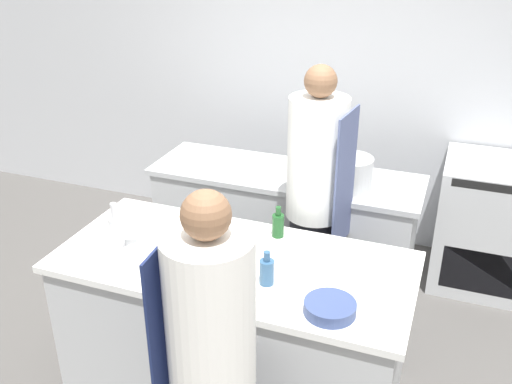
# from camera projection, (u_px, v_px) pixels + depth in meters

# --- Properties ---
(ground_plane) EXTENTS (16.00, 16.00, 0.00)m
(ground_plane) POSITION_uv_depth(u_px,v_px,m) (236.00, 384.00, 3.49)
(ground_plane) COLOR #4C4947
(wall_back) EXTENTS (8.00, 0.06, 2.80)m
(wall_back) POSITION_uv_depth(u_px,v_px,m) (332.00, 77.00, 4.69)
(wall_back) COLOR silver
(wall_back) RESTS_ON ground_plane
(prep_counter) EXTENTS (1.95, 0.90, 0.89)m
(prep_counter) POSITION_uv_depth(u_px,v_px,m) (235.00, 325.00, 3.30)
(prep_counter) COLOR #B7BABC
(prep_counter) RESTS_ON ground_plane
(pass_counter) EXTENTS (1.99, 0.65, 0.89)m
(pass_counter) POSITION_uv_depth(u_px,v_px,m) (284.00, 226.00, 4.36)
(pass_counter) COLOR #B7BABC
(pass_counter) RESTS_ON ground_plane
(oven_range) EXTENTS (0.84, 0.71, 0.98)m
(oven_range) POSITION_uv_depth(u_px,v_px,m) (495.00, 226.00, 4.29)
(oven_range) COLOR #B7BABC
(oven_range) RESTS_ON ground_plane
(chef_at_prep_near) EXTENTS (0.39, 0.37, 1.68)m
(chef_at_prep_near) POSITION_uv_depth(u_px,v_px,m) (212.00, 370.00, 2.41)
(chef_at_prep_near) COLOR black
(chef_at_prep_near) RESTS_ON ground_plane
(chef_at_stove) EXTENTS (0.40, 0.38, 1.81)m
(chef_at_stove) POSITION_uv_depth(u_px,v_px,m) (315.00, 204.00, 3.68)
(chef_at_stove) COLOR black
(chef_at_stove) RESTS_ON ground_plane
(bottle_olive_oil) EXTENTS (0.08, 0.08, 0.31)m
(bottle_olive_oil) POSITION_uv_depth(u_px,v_px,m) (117.00, 234.00, 3.10)
(bottle_olive_oil) COLOR silver
(bottle_olive_oil) RESTS_ON prep_counter
(bottle_vinegar) EXTENTS (0.07, 0.07, 0.19)m
(bottle_vinegar) POSITION_uv_depth(u_px,v_px,m) (267.00, 271.00, 2.86)
(bottle_vinegar) COLOR #2D5175
(bottle_vinegar) RESTS_ON prep_counter
(bottle_wine) EXTENTS (0.07, 0.07, 0.19)m
(bottle_wine) POSITION_uv_depth(u_px,v_px,m) (278.00, 225.00, 3.30)
(bottle_wine) COLOR #19471E
(bottle_wine) RESTS_ON prep_counter
(bowl_mixing_large) EXTENTS (0.18, 0.18, 0.06)m
(bowl_mixing_large) POSITION_uv_depth(u_px,v_px,m) (133.00, 237.00, 3.26)
(bowl_mixing_large) COLOR #B7BABC
(bowl_mixing_large) RESTS_ON prep_counter
(bowl_prep_small) EXTENTS (0.21, 0.21, 0.06)m
(bowl_prep_small) POSITION_uv_depth(u_px,v_px,m) (140.00, 257.00, 3.06)
(bowl_prep_small) COLOR white
(bowl_prep_small) RESTS_ON prep_counter
(bowl_ceramic_blue) EXTENTS (0.25, 0.25, 0.06)m
(bowl_ceramic_blue) POSITION_uv_depth(u_px,v_px,m) (198.00, 255.00, 3.09)
(bowl_ceramic_blue) COLOR tan
(bowl_ceramic_blue) RESTS_ON prep_counter
(bowl_wooden_salad) EXTENTS (0.25, 0.25, 0.06)m
(bowl_wooden_salad) POSITION_uv_depth(u_px,v_px,m) (330.00, 308.00, 2.66)
(bowl_wooden_salad) COLOR navy
(bowl_wooden_salad) RESTS_ON prep_counter
(cutting_board) EXTENTS (0.28, 0.24, 0.01)m
(cutting_board) POSITION_uv_depth(u_px,v_px,m) (347.00, 268.00, 3.01)
(cutting_board) COLOR white
(cutting_board) RESTS_ON prep_counter
(stockpot) EXTENTS (0.31, 0.31, 0.23)m
(stockpot) POSITION_uv_depth(u_px,v_px,m) (350.00, 173.00, 3.88)
(stockpot) COLOR #B7BABC
(stockpot) RESTS_ON pass_counter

